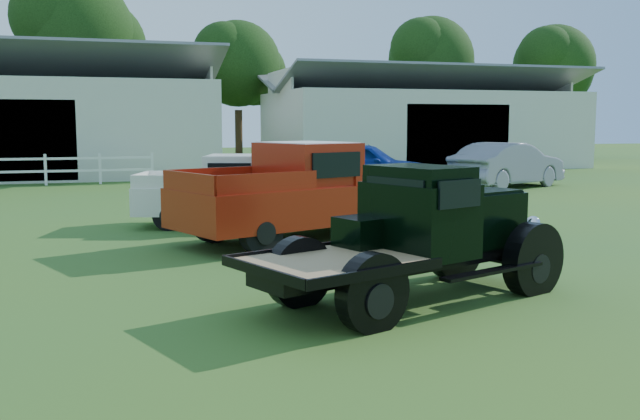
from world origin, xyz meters
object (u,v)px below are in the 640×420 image
object	(u,v)px
vintage_flatbed	(414,234)
white_pickup	(230,191)
red_pickup	(303,191)
misc_car_grey	(507,165)
misc_car_blue	(362,165)

from	to	relation	value
vintage_flatbed	white_pickup	distance (m)	7.77
red_pickup	misc_car_grey	bearing A→B (deg)	19.56
red_pickup	white_pickup	bearing A→B (deg)	92.96
red_pickup	vintage_flatbed	bearing A→B (deg)	-111.41
white_pickup	misc_car_grey	distance (m)	13.41
white_pickup	misc_car_blue	distance (m)	9.85
red_pickup	misc_car_blue	xyz separation A→B (m)	(5.07, 10.06, -0.14)
misc_car_blue	misc_car_grey	xyz separation A→B (m)	(5.40, -0.88, -0.03)
red_pickup	misc_car_grey	xyz separation A→B (m)	(10.48, 9.17, -0.18)
vintage_flatbed	red_pickup	distance (m)	5.32
vintage_flatbed	white_pickup	bearing A→B (deg)	78.05
misc_car_blue	misc_car_grey	distance (m)	5.48
white_pickup	misc_car_grey	bearing A→B (deg)	47.71
misc_car_blue	misc_car_grey	bearing A→B (deg)	-69.47
vintage_flatbed	white_pickup	xyz separation A→B (m)	(-1.11, 7.69, -0.10)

